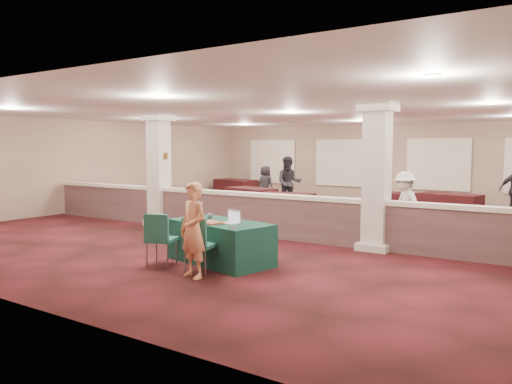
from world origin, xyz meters
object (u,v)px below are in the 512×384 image
Objects in this scene: near_table at (220,242)px; conf_chair_side at (159,235)px; far_table_back_right at (449,205)px; attendee_b at (405,204)px; far_table_front_center at (286,204)px; far_table_back_left at (236,188)px; far_table_back_center at (400,203)px; woman at (193,230)px; far_table_front_left at (251,199)px; attendee_d at (265,185)px; attendee_a at (289,183)px; conf_chair_main at (198,241)px.

near_table is 2.08× the size of conf_chair_side.
near_table is at bearing -103.63° from far_table_back_right.
far_table_back_right is 4.27m from attendee_b.
attendee_b is (4.51, -1.82, 0.45)m from far_table_front_center.
far_table_back_left is 1.19× the size of far_table_back_center.
conf_chair_side is at bearing -97.00° from far_table_back_center.
far_table_back_center is at bearing 148.55° from attendee_b.
far_table_front_left is at bearing 130.77° from woman.
attendee_d reaches higher than far_table_back_left.
far_table_back_center is at bearing 101.38° from woman.
attendee_b is (-0.15, -4.25, 0.43)m from far_table_back_right.
near_table is at bearing -73.07° from attendee_b.
woman is 0.91× the size of far_table_front_center.
attendee_a is (4.16, -2.42, 0.56)m from far_table_back_left.
attendee_a is (-3.45, 9.24, 0.37)m from conf_chair_main.
near_table is at bearing -97.37° from attendee_a.
woman reaches higher than far_table_front_center.
far_table_front_left is 1.01× the size of attendee_a.
attendee_d reaches higher than far_table_back_center.
far_table_front_left is 1.03× the size of far_table_back_right.
conf_chair_main is at bearing -68.24° from attendee_b.
far_table_back_right is (2.04, 10.04, -0.21)m from conf_chair_main.
far_table_back_center is 4.87m from attendee_b.
attendee_d is at bearing 133.69° from far_table_front_center.
woman is at bearing -91.17° from far_table_back_center.
woman is at bearing -98.15° from attendee_a.
attendee_a is 1.95m from attendee_d.
conf_chair_side is 0.56× the size of far_table_front_center.
near_table is 13.08m from far_table_back_left.
attendee_d is at bearing 92.48° from conf_chair_side.
attendee_a reaches higher than attendee_b.
attendee_b is at bearing 62.13° from conf_chair_main.
attendee_b is at bearing -21.98° from far_table_front_center.
conf_chair_main is 0.60× the size of far_table_back_center.
attendee_d is at bearing -29.74° from far_table_back_left.
woman is 10.14m from attendee_a.
far_table_front_center is (-1.67, 7.61, -0.23)m from conf_chair_side.
far_table_back_center is at bearing 43.22° from far_table_front_center.
conf_chair_side is at bearing 115.39° from attendee_d.
near_table is 1.38× the size of attendee_d.
far_table_back_left is at bearing 121.16° from attendee_a.
far_table_back_center is at bearing 168.72° from far_table_back_right.
conf_chair_main is 9.87m from attendee_a.
attendee_d is (-5.11, 10.22, 0.17)m from conf_chair_main.
attendee_d is at bearing 178.55° from far_table_back_right.
conf_chair_main is at bearing -71.02° from far_table_front_center.
far_table_back_center is (2.95, 2.77, -0.03)m from far_table_front_center.
far_table_front_left is 0.98× the size of far_table_back_left.
woman is at bearing -62.36° from near_table.
far_table_back_center is 0.89× the size of far_table_back_right.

